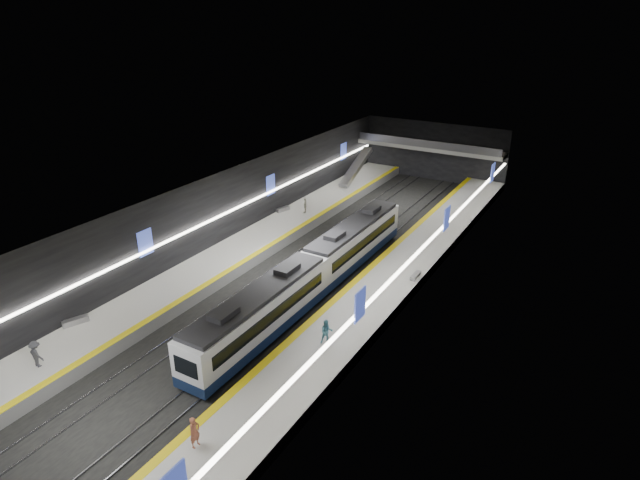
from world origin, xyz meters
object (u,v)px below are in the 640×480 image
Objects in this scene: bench_left_far at (283,209)px; passenger_right_a at (195,433)px; passenger_left_a at (305,206)px; passenger_right_b at (327,332)px; bench_right_far at (416,276)px; train at (313,272)px; passenger_left_b at (36,354)px; bench_left_near at (75,321)px; escalator at (356,167)px.

passenger_right_a is at bearing -47.99° from bench_left_far.
passenger_left_a is at bearing 24.94° from passenger_right_a.
bench_right_far is at bearing 44.63° from passenger_right_b.
passenger_right_a is at bearing 2.60° from passenger_left_a.
passenger_left_a is (-13.38, 32.64, -0.06)m from passenger_right_a.
train is at bearing 14.48° from passenger_right_a.
bench_left_far reaches higher than bench_right_far.
bench_right_far is 29.27m from passenger_left_b.
passenger_left_b is at bearing 92.52° from passenger_right_a.
bench_left_far is at bearing 29.13° from passenger_right_a.
bench_left_far is 31.89m from passenger_left_b.
passenger_left_a is (-16.50, 8.57, 0.67)m from bench_right_far.
bench_left_far is 26.42m from passenger_right_b.
bench_right_far is 0.85× the size of passenger_left_b.
bench_left_near is 27.30m from bench_left_far.
passenger_right_a is (15.88, -4.53, 0.70)m from bench_left_near.
passenger_left_b is (2.30, -4.50, 0.71)m from bench_left_near.
bench_left_near reaches higher than bench_right_far.
train is at bearing -116.46° from passenger_left_b.
bench_left_near is 0.99× the size of passenger_left_b.
passenger_right_a is 1.07× the size of passenger_left_a.
escalator is at bearing 76.79° from passenger_right_b.
bench_left_far is (-1.98, -14.40, -1.69)m from escalator.
passenger_left_b reaches higher than bench_left_near.
escalator is 27.98m from bench_right_far.
bench_left_near is 18.65m from passenger_right_b.
passenger_left_a reaches higher than bench_left_far.
passenger_left_a is at bearing -89.11° from passenger_left_b.
escalator is 37.69m from passenger_right_b.
passenger_right_b reaches higher than bench_left_near.
escalator is at bearing 110.01° from bench_left_near.
passenger_right_a is (-3.12, -24.06, 0.73)m from bench_right_far.
train is 8.99m from bench_right_far.
bench_left_far is 35.56m from passenger_right_a.
passenger_right_b is 18.94m from passenger_left_b.
passenger_right_b reaches higher than bench_right_far.
bench_right_far is 0.91× the size of passenger_left_a.
passenger_left_a is (-14.68, 20.89, -0.04)m from passenger_right_b.
passenger_right_a reaches higher than bench_left_near.
bench_left_near is 1.02× the size of passenger_right_b.
bench_left_near is (-2.00, -41.70, -1.67)m from escalator.
bench_right_far is (18.98, -7.76, -0.02)m from bench_left_far.
passenger_left_a is 32.61m from passenger_left_b.
bench_left_near is (-12.00, -13.98, -0.97)m from train.
bench_left_near is 1.07× the size of bench_left_far.
bench_left_far is at bearing 112.72° from bench_left_near.
escalator is at bearing 19.36° from passenger_right_a.
train is 18.91m from passenger_right_a.
passenger_left_a is (2.50, 28.11, 0.64)m from bench_left_near.
bench_left_near is at bearing -24.77° from passenger_left_a.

